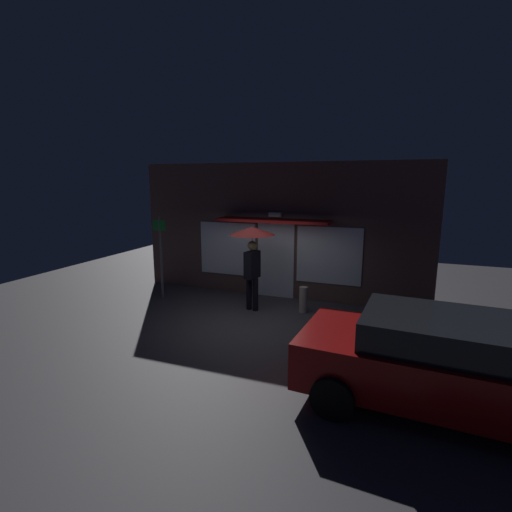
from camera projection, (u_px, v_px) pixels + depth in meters
The scene contains 7 objects.
ground_plane at pixel (248, 321), 9.27m from camera, with size 18.00×18.00×0.00m, color #423F44.
building_facade at pixel (278, 231), 11.03m from camera, with size 8.60×1.00×3.91m.
person_with_umbrella at pixel (252, 244), 9.75m from camera, with size 1.18×1.18×2.23m.
parked_car at pixel (446, 362), 5.59m from camera, with size 4.40×2.30×1.45m.
street_sign_post at pixel (161, 252), 10.90m from camera, with size 0.40×0.07×2.40m.
sidewalk_bollard at pixel (303, 300), 9.84m from camera, with size 0.22×0.22×0.69m, color #B2A899.
sidewalk_bollard_2 at pixel (375, 310), 9.27m from camera, with size 0.29×0.29×0.55m, color #9E998E.
Camera 1 is at (3.29, -8.14, 3.40)m, focal length 26.48 mm.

